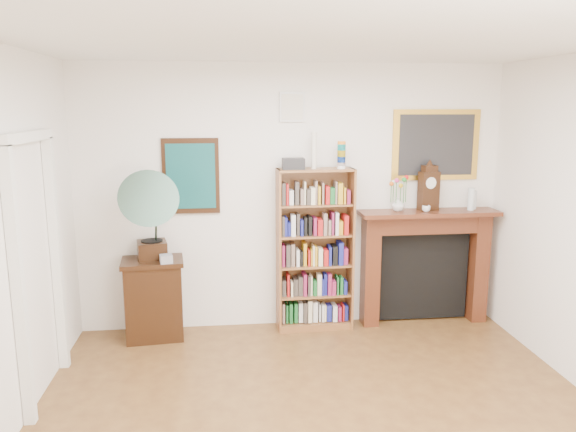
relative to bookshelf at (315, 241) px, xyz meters
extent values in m
cube|color=white|center=(-0.23, -2.34, 1.84)|extent=(4.50, 5.00, 0.01)
cube|color=white|center=(-0.23, 0.16, 0.44)|extent=(4.50, 0.01, 2.80)
cube|color=white|center=(-2.43, -1.61, 0.09)|extent=(0.08, 0.08, 2.10)
cube|color=white|center=(-2.43, -0.67, 0.09)|extent=(0.08, 0.08, 2.10)
cube|color=white|center=(-2.43, -1.14, 1.17)|extent=(0.08, 1.02, 0.08)
cube|color=black|center=(-1.28, 0.14, 0.69)|extent=(0.58, 0.03, 0.78)
cube|color=#114F52|center=(-1.28, 0.13, 0.69)|extent=(0.50, 0.01, 0.67)
cube|color=white|center=(-0.23, 0.14, 1.39)|extent=(0.26, 0.03, 0.30)
cube|color=silver|center=(-0.23, 0.13, 1.39)|extent=(0.22, 0.01, 0.26)
cube|color=gold|center=(1.32, 0.14, 0.99)|extent=(0.95, 0.03, 0.75)
cube|color=#262628|center=(1.32, 0.13, 0.99)|extent=(0.82, 0.01, 0.65)
cube|color=brown|center=(-0.38, 0.00, -0.10)|extent=(0.03, 0.28, 1.73)
cube|color=brown|center=(0.38, 0.00, -0.10)|extent=(0.03, 0.28, 1.73)
cube|color=brown|center=(0.00, 0.00, 0.75)|extent=(0.80, 0.31, 0.02)
cube|color=brown|center=(0.00, 0.00, -0.93)|extent=(0.80, 0.31, 0.07)
cube|color=brown|center=(0.00, 0.13, -0.10)|extent=(0.79, 0.05, 1.73)
cube|color=brown|center=(0.00, 0.00, -0.59)|extent=(0.76, 0.29, 0.02)
cube|color=brown|center=(0.00, 0.00, -0.26)|extent=(0.76, 0.29, 0.02)
cube|color=brown|center=(0.00, 0.00, 0.06)|extent=(0.76, 0.29, 0.02)
cube|color=brown|center=(0.00, 0.00, 0.39)|extent=(0.76, 0.29, 0.02)
cube|color=black|center=(-1.68, -0.08, -0.55)|extent=(0.65, 0.50, 0.83)
cube|color=#461F10|center=(0.62, 0.03, -0.35)|extent=(0.17, 0.22, 1.22)
cube|color=#461F10|center=(1.83, 0.03, -0.35)|extent=(0.17, 0.22, 1.22)
cube|color=#461F10|center=(1.23, 0.03, 0.15)|extent=(1.39, 0.23, 0.20)
cube|color=#461F10|center=(1.23, -0.01, 0.28)|extent=(1.50, 0.37, 0.04)
cube|color=black|center=(1.23, 0.11, -0.45)|extent=(1.01, 0.09, 0.97)
cube|color=black|center=(-1.68, -0.02, -0.04)|extent=(0.33, 0.33, 0.17)
cylinder|color=black|center=(-1.68, -0.02, 0.05)|extent=(0.26, 0.26, 0.01)
cone|color=#2C4035|center=(-1.68, -0.19, 0.44)|extent=(0.70, 0.81, 0.74)
cube|color=#B9BBC7|center=(-1.52, -0.21, -0.09)|extent=(0.14, 0.14, 0.08)
cube|color=black|center=(1.22, 0.03, 0.51)|extent=(0.23, 0.16, 0.42)
cylinder|color=white|center=(1.22, -0.03, 0.60)|extent=(0.12, 0.04, 0.12)
cube|color=black|center=(1.22, 0.03, 0.74)|extent=(0.17, 0.13, 0.08)
imported|color=silver|center=(0.89, 0.02, 0.37)|extent=(0.16, 0.16, 0.14)
imported|color=silver|center=(1.17, -0.06, 0.33)|extent=(0.11, 0.11, 0.07)
cylinder|color=silver|center=(1.68, -0.02, 0.42)|extent=(0.07, 0.07, 0.24)
cylinder|color=silver|center=(1.74, 0.04, 0.40)|extent=(0.06, 0.06, 0.20)
camera|label=1|loc=(-0.92, -5.68, 1.40)|focal=35.00mm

